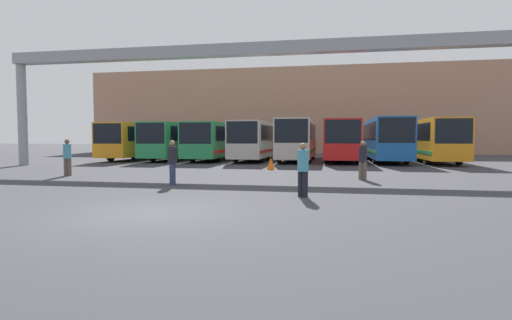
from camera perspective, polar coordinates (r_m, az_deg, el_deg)
ground_plane at (r=10.26m, az=-15.16°, el=-7.40°), size 200.00×200.00×0.00m
building_backdrop at (r=53.56m, az=6.07°, el=6.68°), size 52.25×12.00×10.26m
overhead_gantry at (r=24.42m, az=0.15°, el=13.76°), size 32.86×0.80×7.48m
bus_slot_0 at (r=36.02m, az=-16.28°, el=2.88°), size 2.52×10.22×3.04m
bus_slot_1 at (r=35.41m, az=-10.71°, el=2.97°), size 2.44×11.96×3.05m
bus_slot_2 at (r=34.10m, az=-5.48°, el=3.00°), size 2.60×11.53×3.04m
bus_slot_3 at (r=33.22m, az=0.14°, el=3.08°), size 2.43×11.35×3.11m
bus_slot_4 at (r=32.17m, az=5.94°, el=3.19°), size 2.51×10.16×3.25m
bus_slot_5 at (r=32.61m, az=12.02°, el=3.06°), size 2.57×11.26×3.17m
bus_slot_6 at (r=33.01m, az=17.96°, el=3.08°), size 2.50×11.57×3.28m
bus_slot_7 at (r=33.30m, az=23.88°, el=2.87°), size 2.45×10.93×3.19m
pedestrian_mid_right at (r=18.27m, az=15.02°, el=0.10°), size 0.36×0.36×1.72m
pedestrian_near_center at (r=21.63m, az=-25.35°, el=0.46°), size 0.37×0.37×1.79m
pedestrian_far_center at (r=16.01m, az=-11.85°, el=-0.21°), size 0.37×0.37×1.76m
pedestrian_near_left at (r=12.63m, az=6.73°, el=-1.19°), size 0.35×0.35×1.71m
traffic_cone at (r=23.51m, az=2.13°, el=-0.50°), size 0.50×0.50×0.70m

